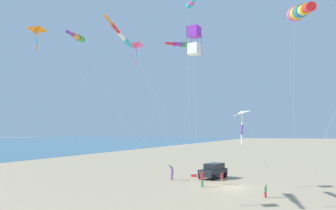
{
  "coord_description": "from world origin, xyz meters",
  "views": [
    {
      "loc": [
        -7.23,
        35.44,
        5.71
      ],
      "look_at": [
        3.19,
        9.24,
        7.98
      ],
      "focal_mm": 36.3,
      "sensor_mm": 36.0,
      "label": 1
    }
  ],
  "objects_px": {
    "person_adult_flyer": "(202,178)",
    "kite_delta_striped_overhead": "(136,45)",
    "person_bystander_far": "(265,190)",
    "kite_windsock_green_low_center": "(192,2)",
    "person_child_grey_jacket": "(172,172)",
    "kite_windsock_magenta_far_left": "(122,36)",
    "cooler_box": "(194,175)",
    "person_child_green_jacket": "(222,178)",
    "kite_box_red_high_left": "(194,41)",
    "kite_delta_checkered_midright": "(242,114)",
    "parked_car": "(213,171)",
    "kite_windsock_yellow_midlevel": "(299,12)",
    "kite_windsock_long_streamer_left": "(78,38)",
    "kite_delta_white_trailing": "(37,30)",
    "kite_windsock_small_distant": "(181,45)"
  },
  "relations": [
    {
      "from": "person_child_grey_jacket",
      "to": "kite_windsock_magenta_far_left",
      "type": "relative_size",
      "value": 0.12
    },
    {
      "from": "kite_windsock_long_streamer_left",
      "to": "kite_delta_striped_overhead",
      "type": "bearing_deg",
      "value": -103.71
    },
    {
      "from": "person_child_green_jacket",
      "to": "cooler_box",
      "type": "bearing_deg",
      "value": -45.81
    },
    {
      "from": "cooler_box",
      "to": "kite_windsock_green_low_center",
      "type": "bearing_deg",
      "value": 107.0
    },
    {
      "from": "cooler_box",
      "to": "kite_box_red_high_left",
      "type": "xyz_separation_m",
      "value": [
        -5.68,
        17.79,
        12.5
      ]
    },
    {
      "from": "cooler_box",
      "to": "kite_windsock_yellow_midlevel",
      "type": "height_order",
      "value": "kite_windsock_yellow_midlevel"
    },
    {
      "from": "person_child_green_jacket",
      "to": "kite_delta_white_trailing",
      "type": "bearing_deg",
      "value": 54.96
    },
    {
      "from": "kite_windsock_yellow_midlevel",
      "to": "kite_delta_white_trailing",
      "type": "height_order",
      "value": "kite_delta_white_trailing"
    },
    {
      "from": "kite_windsock_yellow_midlevel",
      "to": "kite_delta_striped_overhead",
      "type": "height_order",
      "value": "kite_delta_striped_overhead"
    },
    {
      "from": "parked_car",
      "to": "person_adult_flyer",
      "type": "bearing_deg",
      "value": 94.45
    },
    {
      "from": "person_bystander_far",
      "to": "kite_delta_white_trailing",
      "type": "relative_size",
      "value": 0.08
    },
    {
      "from": "kite_windsock_green_low_center",
      "to": "kite_delta_striped_overhead",
      "type": "height_order",
      "value": "kite_windsock_green_low_center"
    },
    {
      "from": "parked_car",
      "to": "person_child_green_jacket",
      "type": "distance_m",
      "value": 4.84
    },
    {
      "from": "person_child_green_jacket",
      "to": "person_bystander_far",
      "type": "relative_size",
      "value": 1.12
    },
    {
      "from": "person_child_grey_jacket",
      "to": "kite_windsock_magenta_far_left",
      "type": "xyz_separation_m",
      "value": [
        0.39,
        11.61,
        13.46
      ]
    },
    {
      "from": "kite_box_red_high_left",
      "to": "kite_delta_checkered_midright",
      "type": "relative_size",
      "value": 1.83
    },
    {
      "from": "person_adult_flyer",
      "to": "kite_windsock_green_low_center",
      "type": "bearing_deg",
      "value": 97.09
    },
    {
      "from": "person_child_grey_jacket",
      "to": "kite_windsock_magenta_far_left",
      "type": "distance_m",
      "value": 17.78
    },
    {
      "from": "person_adult_flyer",
      "to": "kite_delta_striped_overhead",
      "type": "height_order",
      "value": "kite_delta_striped_overhead"
    },
    {
      "from": "cooler_box",
      "to": "kite_windsock_green_low_center",
      "type": "relative_size",
      "value": 0.03
    },
    {
      "from": "person_child_grey_jacket",
      "to": "kite_delta_striped_overhead",
      "type": "bearing_deg",
      "value": 72.2
    },
    {
      "from": "person_adult_flyer",
      "to": "person_bystander_far",
      "type": "bearing_deg",
      "value": 152.98
    },
    {
      "from": "kite_windsock_green_low_center",
      "to": "kite_delta_white_trailing",
      "type": "distance_m",
      "value": 13.9
    },
    {
      "from": "kite_windsock_long_streamer_left",
      "to": "kite_windsock_small_distant",
      "type": "xyz_separation_m",
      "value": [
        -9.2,
        -1.66,
        -1.14
      ]
    },
    {
      "from": "person_child_green_jacket",
      "to": "person_adult_flyer",
      "type": "bearing_deg",
      "value": 59.63
    },
    {
      "from": "kite_windsock_yellow_midlevel",
      "to": "kite_windsock_small_distant",
      "type": "height_order",
      "value": "kite_windsock_small_distant"
    },
    {
      "from": "kite_box_red_high_left",
      "to": "kite_windsock_magenta_far_left",
      "type": "relative_size",
      "value": 0.92
    },
    {
      "from": "kite_windsock_long_streamer_left",
      "to": "kite_windsock_small_distant",
      "type": "distance_m",
      "value": 9.41
    },
    {
      "from": "person_bystander_far",
      "to": "kite_delta_striped_overhead",
      "type": "xyz_separation_m",
      "value": [
        13.41,
        -1.03,
        14.5
      ]
    },
    {
      "from": "parked_car",
      "to": "kite_delta_striped_overhead",
      "type": "distance_m",
      "value": 18.06
    },
    {
      "from": "kite_windsock_small_distant",
      "to": "kite_delta_striped_overhead",
      "type": "relative_size",
      "value": 0.87
    },
    {
      "from": "cooler_box",
      "to": "kite_delta_striped_overhead",
      "type": "xyz_separation_m",
      "value": [
        3.42,
        9.88,
        14.92
      ]
    },
    {
      "from": "cooler_box",
      "to": "kite_delta_checkered_midright",
      "type": "bearing_deg",
      "value": 119.81
    },
    {
      "from": "parked_car",
      "to": "person_bystander_far",
      "type": "height_order",
      "value": "parked_car"
    },
    {
      "from": "cooler_box",
      "to": "person_child_green_jacket",
      "type": "relative_size",
      "value": 0.48
    },
    {
      "from": "kite_windsock_magenta_far_left",
      "to": "kite_windsock_small_distant",
      "type": "height_order",
      "value": "kite_windsock_magenta_far_left"
    },
    {
      "from": "person_child_grey_jacket",
      "to": "person_bystander_far",
      "type": "distance_m",
      "value": 13.46
    },
    {
      "from": "cooler_box",
      "to": "kite_delta_white_trailing",
      "type": "distance_m",
      "value": 26.03
    },
    {
      "from": "person_child_green_jacket",
      "to": "person_bystander_far",
      "type": "xyz_separation_m",
      "value": [
        -5.23,
        6.0,
        -0.07
      ]
    },
    {
      "from": "kite_delta_checkered_midright",
      "to": "kite_delta_striped_overhead",
      "type": "xyz_separation_m",
      "value": [
        12.2,
        -5.44,
        7.98
      ]
    },
    {
      "from": "person_child_grey_jacket",
      "to": "kite_windsock_small_distant",
      "type": "bearing_deg",
      "value": 114.44
    },
    {
      "from": "cooler_box",
      "to": "kite_delta_striped_overhead",
      "type": "height_order",
      "value": "kite_delta_striped_overhead"
    },
    {
      "from": "cooler_box",
      "to": "person_child_grey_jacket",
      "type": "relative_size",
      "value": 0.35
    },
    {
      "from": "kite_windsock_green_low_center",
      "to": "person_bystander_far",
      "type": "bearing_deg",
      "value": -162.07
    },
    {
      "from": "kite_delta_striped_overhead",
      "to": "kite_windsock_magenta_far_left",
      "type": "bearing_deg",
      "value": 105.05
    },
    {
      "from": "kite_windsock_magenta_far_left",
      "to": "kite_delta_striped_overhead",
      "type": "bearing_deg",
      "value": -74.95
    },
    {
      "from": "kite_windsock_small_distant",
      "to": "kite_windsock_magenta_far_left",
      "type": "bearing_deg",
      "value": -3.14
    },
    {
      "from": "kite_box_red_high_left",
      "to": "person_child_green_jacket",
      "type": "bearing_deg",
      "value": -85.99
    },
    {
      "from": "person_adult_flyer",
      "to": "person_bystander_far",
      "type": "distance_m",
      "value": 7.56
    },
    {
      "from": "kite_windsock_green_low_center",
      "to": "kite_windsock_long_streamer_left",
      "type": "xyz_separation_m",
      "value": [
        9.22,
        4.64,
        -3.6
      ]
    }
  ]
}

